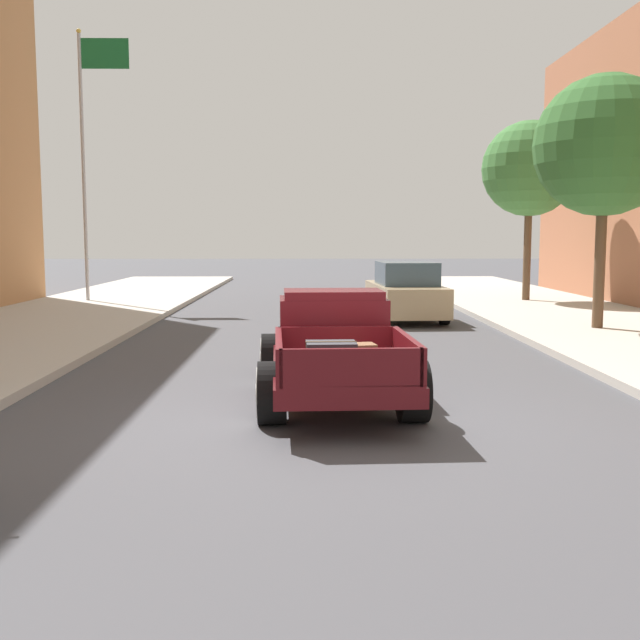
{
  "coord_description": "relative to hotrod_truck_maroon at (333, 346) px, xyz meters",
  "views": [
    {
      "loc": [
        -0.31,
        -9.34,
        2.36
      ],
      "look_at": [
        -0.12,
        2.77,
        1.0
      ],
      "focal_mm": 41.75,
      "sensor_mm": 36.0,
      "label": 1
    }
  ],
  "objects": [
    {
      "name": "street_tree_third",
      "position": [
        7.27,
        15.03,
        3.91
      ],
      "size": [
        3.27,
        3.27,
        6.17
      ],
      "color": "brown",
      "rests_on": "sidewalk_right"
    },
    {
      "name": "street_tree_second",
      "position": [
        6.69,
        7.04,
        3.74
      ],
      "size": [
        3.34,
        3.34,
        6.03
      ],
      "color": "brown",
      "rests_on": "sidewalk_right"
    },
    {
      "name": "ground_plane",
      "position": [
        -0.06,
        -1.51,
        -0.75
      ],
      "size": [
        140.0,
        140.0,
        0.0
      ],
      "primitive_type": "plane",
      "color": "#47474C"
    },
    {
      "name": "car_background_tan",
      "position": [
        2.4,
        10.15,
        0.01
      ],
      "size": [
        2.05,
        4.39,
        1.65
      ],
      "color": "tan",
      "rests_on": "ground"
    },
    {
      "name": "hotrod_truck_maroon",
      "position": [
        0.0,
        0.0,
        0.0
      ],
      "size": [
        2.33,
        5.0,
        1.58
      ],
      "color": "#510F14",
      "rests_on": "ground"
    },
    {
      "name": "flagpole",
      "position": [
        -7.84,
        15.16,
        5.02
      ],
      "size": [
        1.74,
        0.16,
        9.16
      ],
      "color": "#B2B2B7",
      "rests_on": "sidewalk_left"
    }
  ]
}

